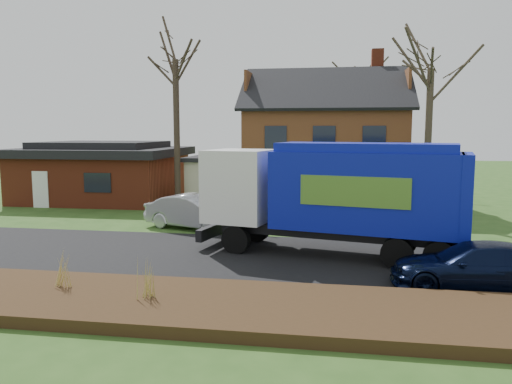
# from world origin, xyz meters

# --- Properties ---
(ground) EXTENTS (120.00, 120.00, 0.00)m
(ground) POSITION_xyz_m (0.00, 0.00, 0.00)
(ground) COLOR #294C19
(ground) RESTS_ON ground
(road) EXTENTS (80.00, 7.00, 0.02)m
(road) POSITION_xyz_m (0.00, 0.00, 0.01)
(road) COLOR black
(road) RESTS_ON ground
(mulch_verge) EXTENTS (80.00, 3.50, 0.30)m
(mulch_verge) POSITION_xyz_m (0.00, -5.30, 0.15)
(mulch_verge) COLOR black
(mulch_verge) RESTS_ON ground
(main_house) EXTENTS (12.95, 8.95, 9.26)m
(main_house) POSITION_xyz_m (1.49, 13.91, 4.03)
(main_house) COLOR beige
(main_house) RESTS_ON ground
(ranch_house) EXTENTS (9.80, 8.20, 3.70)m
(ranch_house) POSITION_xyz_m (-12.00, 13.00, 1.81)
(ranch_house) COLOR maroon
(ranch_house) RESTS_ON ground
(garbage_truck) EXTENTS (9.61, 4.40, 3.98)m
(garbage_truck) POSITION_xyz_m (2.70, 0.83, 2.30)
(garbage_truck) COLOR black
(garbage_truck) RESTS_ON ground
(silver_sedan) EXTENTS (4.90, 3.04, 1.52)m
(silver_sedan) POSITION_xyz_m (-3.58, 4.73, 0.76)
(silver_sedan) COLOR #A7AAAF
(silver_sedan) RESTS_ON ground
(navy_wagon) EXTENTS (4.62, 1.96, 1.33)m
(navy_wagon) POSITION_xyz_m (6.55, -2.42, 0.66)
(navy_wagon) COLOR black
(navy_wagon) RESTS_ON ground
(tree_front_west) EXTENTS (3.87, 3.87, 11.51)m
(tree_front_west) POSITION_xyz_m (-6.18, 10.28, 9.48)
(tree_front_west) COLOR #3A2E23
(tree_front_west) RESTS_ON ground
(tree_front_east) EXTENTS (3.79, 3.79, 10.53)m
(tree_front_east) POSITION_xyz_m (7.11, 8.99, 8.56)
(tree_front_east) COLOR #433728
(tree_front_east) RESTS_ON ground
(tree_back) EXTENTS (3.50, 3.50, 11.10)m
(tree_back) POSITION_xyz_m (4.04, 21.34, 9.25)
(tree_back) COLOR #3B3223
(tree_back) RESTS_ON ground
(grass_clump_west) EXTENTS (0.35, 0.29, 0.92)m
(grass_clump_west) POSITION_xyz_m (-4.35, -4.91, 0.76)
(grass_clump_west) COLOR tan
(grass_clump_west) RESTS_ON mulch_verge
(grass_clump_mid) EXTENTS (0.35, 0.29, 0.97)m
(grass_clump_mid) POSITION_xyz_m (-1.88, -5.41, 0.79)
(grass_clump_mid) COLOR #AA994B
(grass_clump_mid) RESTS_ON mulch_verge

